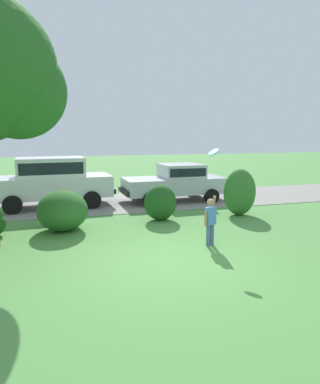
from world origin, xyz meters
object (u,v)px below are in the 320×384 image
(parked_suv, at_px, (51,179))
(frisbee, at_px, (214,152))
(parked_sedan, at_px, (176,181))
(child_thrower, at_px, (210,218))

(parked_suv, distance_m, frisbee, 7.33)
(parked_sedan, height_order, parked_suv, parked_suv)
(parked_suv, bearing_deg, frisbee, -56.30)
(parked_suv, relative_size, child_thrower, 3.73)
(parked_suv, relative_size, frisbee, 17.07)
(parked_suv, xyz_separation_m, frisbee, (4.00, -6.00, 1.27))
(parked_suv, distance_m, child_thrower, 7.35)
(parked_suv, bearing_deg, child_thrower, -58.41)
(parked_sedan, relative_size, child_thrower, 3.44)
(parked_sedan, xyz_separation_m, child_thrower, (-1.19, -6.03, -0.13))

